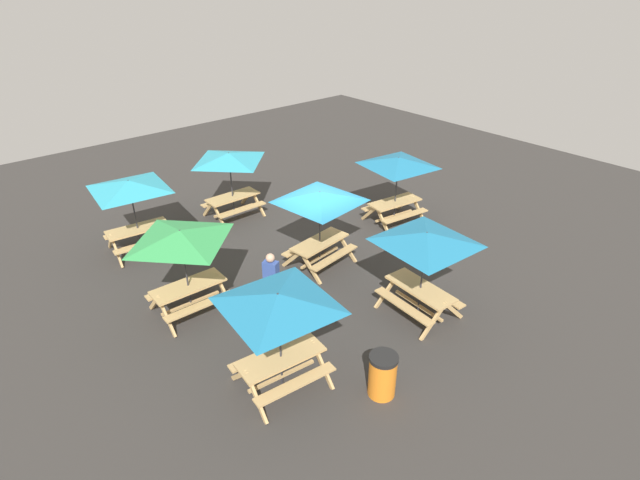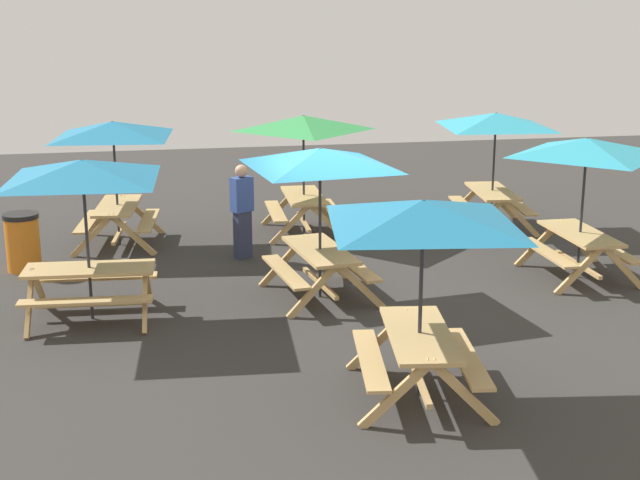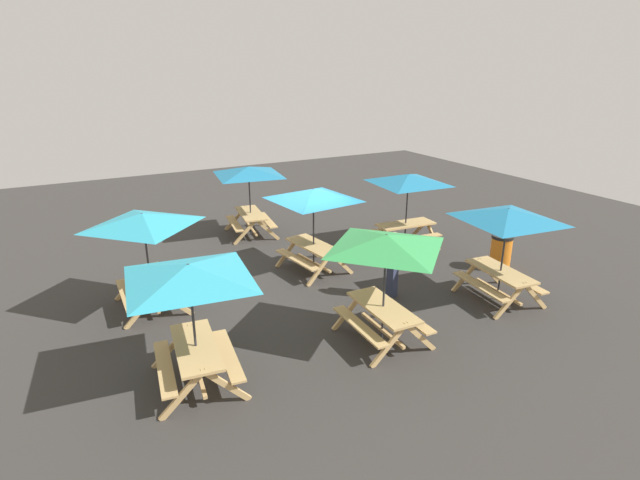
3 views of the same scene
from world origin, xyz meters
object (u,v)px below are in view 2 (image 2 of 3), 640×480
Objects in this scene: picnic_table_2 at (320,169)px; picnic_table_4 at (423,227)px; person_standing at (242,209)px; picnic_table_6 at (586,157)px; trash_bin_orange at (23,242)px; picnic_table_1 at (83,182)px; picnic_table_5 at (113,139)px; picnic_table_0 at (303,132)px; picnic_table_3 at (496,129)px.

picnic_table_4 is (3.70, 0.43, 0.00)m from picnic_table_2.
picnic_table_6 is at bearing -49.64° from person_standing.
picnic_table_6 reaches higher than trash_bin_orange.
person_standing reaches higher than trash_bin_orange.
picnic_table_1 is 4.07m from picnic_table_5.
picnic_table_4 is at bearing -0.72° from picnic_table_2.
picnic_table_0 is 3.54m from picnic_table_5.
picnic_table_0 and picnic_table_1 have the same top height.
picnic_table_3 and picnic_table_4 have the same top height.
picnic_table_6 is at bearing 142.90° from picnic_table_4.
picnic_table_1 reaches higher than trash_bin_orange.
picnic_table_5 is 2.87× the size of trash_bin_orange.
picnic_table_5 is 2.78m from person_standing.
person_standing is at bearing 51.82° from picnic_table_1.
picnic_table_5 is 1.68× the size of person_standing.
picnic_table_1 and picnic_table_4 have the same top height.
picnic_table_5 is (0.21, -3.53, 0.00)m from picnic_table_0.
picnic_table_6 is (-0.54, 7.72, 0.00)m from picnic_table_1.
picnic_table_6 is at bearing 7.93° from picnic_table_1.
picnic_table_0 is at bearing 166.27° from picnic_table_2.
picnic_table_0 is 3.76m from picnic_table_3.
picnic_table_5 is at bearing -146.41° from picnic_table_4.
picnic_table_1 is 3.31m from trash_bin_orange.
picnic_table_5 is 8.23m from picnic_table_6.
picnic_table_1 is at bearing -39.83° from picnic_table_0.
picnic_table_1 is 1.01× the size of picnic_table_2.
picnic_table_3 is at bearing 160.91° from picnic_table_4.
picnic_table_2 reaches higher than person_standing.
person_standing is at bearing 64.45° from picnic_table_5.
picnic_table_0 is 0.83× the size of picnic_table_1.
picnic_table_1 is 2.88× the size of trash_bin_orange.
picnic_table_2 and picnic_table_4 have the same top height.
picnic_table_3 is (0.30, 3.75, 0.00)m from picnic_table_0.
person_standing is at bearing -159.25° from picnic_table_4.
picnic_table_0 is 5.40m from picnic_table_6.
picnic_table_2 is 4.83m from picnic_table_5.
picnic_table_1 is at bearing -123.14° from picnic_table_4.
picnic_table_0 is at bearing -88.01° from picnic_table_3.
picnic_table_1 is at bearing -91.41° from picnic_table_2.
picnic_table_6 is (3.42, 0.15, 0.00)m from picnic_table_3.
picnic_table_5 is 1.20× the size of picnic_table_6.
picnic_table_2 is 1.00× the size of picnic_table_4.
picnic_table_1 and picnic_table_3 have the same top height.
picnic_table_5 and picnic_table_6 have the same top height.
picnic_table_1 is 1.21× the size of picnic_table_6.
picnic_table_6 is (3.52, 7.44, 0.00)m from picnic_table_5.
picnic_table_3 is at bearing 98.30° from trash_bin_orange.
picnic_table_2 is 5.39m from trash_bin_orange.
person_standing is (1.25, -5.12, -1.10)m from picnic_table_3.
trash_bin_orange is 0.59× the size of person_standing.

